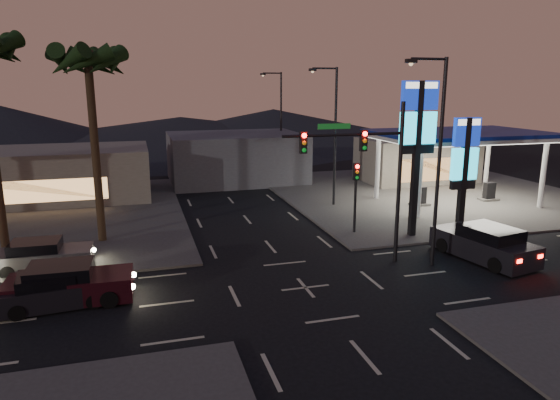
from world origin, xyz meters
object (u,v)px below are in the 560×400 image
object	(u,v)px
gas_station	(460,137)
traffic_signal_mast	(368,161)
pylon_sign_short	(465,159)
suv_station	(485,244)
car_lane_a_mid	(68,285)
car_lane_b_front	(42,256)
pylon_sign_tall	(418,128)
car_lane_a_front	(54,291)

from	to	relation	value
gas_station	traffic_signal_mast	distance (m)	15.82
pylon_sign_short	suv_station	distance (m)	5.29
pylon_sign_short	car_lane_a_mid	bearing A→B (deg)	-171.22
gas_station	pylon_sign_short	distance (m)	9.02
car_lane_a_mid	car_lane_b_front	size ratio (longest dim) A/B	1.11
pylon_sign_short	car_lane_b_front	bearing A→B (deg)	177.25
pylon_sign_short	car_lane_a_mid	xyz separation A→B (m)	(-20.84, -3.22, -3.89)
pylon_sign_tall	gas_station	bearing A→B (deg)	40.91
pylon_sign_short	suv_station	world-z (taller)	pylon_sign_short
gas_station	car_lane_b_front	distance (m)	28.59
pylon_sign_short	car_lane_b_front	size ratio (longest dim) A/B	1.51
traffic_signal_mast	suv_station	size ratio (longest dim) A/B	1.41
pylon_sign_short	car_lane_b_front	world-z (taller)	pylon_sign_short
car_lane_a_mid	suv_station	size ratio (longest dim) A/B	0.91
pylon_sign_tall	car_lane_a_mid	bearing A→B (deg)	-167.04
gas_station	pylon_sign_tall	distance (m)	10.01
traffic_signal_mast	car_lane_a_mid	size ratio (longest dim) A/B	1.56
gas_station	suv_station	xyz separation A→B (m)	(-5.98, -11.02, -4.25)
pylon_sign_short	suv_station	xyz separation A→B (m)	(-0.98, -3.52, -3.82)
gas_station	pylon_sign_tall	world-z (taller)	pylon_sign_tall
pylon_sign_tall	car_lane_b_front	bearing A→B (deg)	179.77
traffic_signal_mast	suv_station	world-z (taller)	traffic_signal_mast
suv_station	car_lane_a_front	bearing A→B (deg)	179.88
gas_station	suv_station	size ratio (longest dim) A/B	2.15
car_lane_a_mid	car_lane_b_front	bearing A→B (deg)	111.23
car_lane_b_front	suv_station	xyz separation A→B (m)	(21.53, -4.60, 0.14)
gas_station	traffic_signal_mast	xyz separation A→B (m)	(-12.24, -10.01, 0.15)
car_lane_a_mid	car_lane_b_front	distance (m)	4.62
gas_station	traffic_signal_mast	world-z (taller)	traffic_signal_mast
traffic_signal_mast	car_lane_b_front	bearing A→B (deg)	166.76
car_lane_b_front	suv_station	distance (m)	22.02
traffic_signal_mast	suv_station	xyz separation A→B (m)	(6.26, -1.01, -4.40)
pylon_sign_tall	car_lane_b_front	xyz separation A→B (m)	(-20.01, 0.08, -5.70)
pylon_sign_tall	traffic_signal_mast	xyz separation A→B (m)	(-4.74, -3.51, -1.17)
car_lane_a_front	car_lane_a_mid	bearing A→B (deg)	27.69
pylon_sign_tall	pylon_sign_short	xyz separation A→B (m)	(2.50, -1.00, -1.74)
pylon_sign_tall	car_lane_a_front	world-z (taller)	pylon_sign_tall
suv_station	car_lane_a_mid	bearing A→B (deg)	179.13
pylon_sign_tall	car_lane_a_mid	world-z (taller)	pylon_sign_tall
pylon_sign_short	car_lane_a_mid	size ratio (longest dim) A/B	1.36
pylon_sign_tall	car_lane_b_front	size ratio (longest dim) A/B	1.94
suv_station	pylon_sign_short	bearing A→B (deg)	74.41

